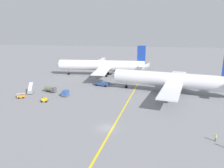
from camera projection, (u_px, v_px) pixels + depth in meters
ground_plane at (107, 128)px, 53.40m from camera, size 600.00×600.00×0.00m
taxiway_stripe at (121, 114)px, 62.48m from camera, size 4.38×119.95×0.01m
airliner_at_gate_left at (102, 65)px, 115.60m from camera, size 52.83×46.66×16.76m
airliner_being_pushed at (170, 80)px, 82.80m from camera, size 50.09×48.42×16.07m
pushback_tug at (102, 83)px, 94.79m from camera, size 9.73×4.31×2.81m
gse_container_dolly_flat at (65, 93)px, 79.51m from camera, size 2.28×3.25×2.15m
gse_stair_truck_yellow at (31, 91)px, 83.39m from camera, size 3.52×4.94×4.06m
gse_fuel_bowser_stubby at (51, 89)px, 84.65m from camera, size 5.18×2.86×2.40m
gse_gpu_cart_small at (44, 100)px, 73.02m from camera, size 2.39×2.01×1.90m
gse_baggage_cart_trailing at (21, 96)px, 77.30m from camera, size 3.15×2.80×1.71m
ground_crew_marshaller_foreground at (216, 138)px, 46.61m from camera, size 0.36×0.48×1.76m
jet_bridge at (101, 61)px, 143.30m from camera, size 4.04×18.80×6.13m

